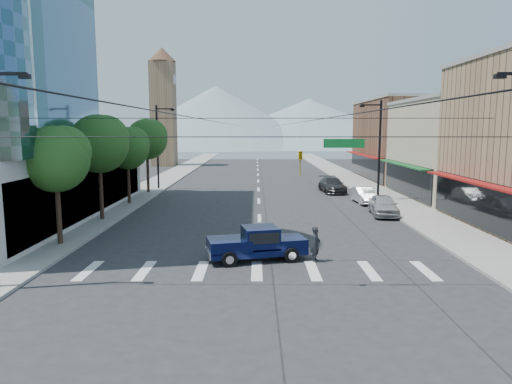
# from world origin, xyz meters

# --- Properties ---
(ground) EXTENTS (160.00, 160.00, 0.00)m
(ground) POSITION_xyz_m (0.00, 0.00, 0.00)
(ground) COLOR #28282B
(ground) RESTS_ON ground
(sidewalk_left) EXTENTS (4.00, 120.00, 0.15)m
(sidewalk_left) POSITION_xyz_m (-12.00, 40.00, 0.07)
(sidewalk_left) COLOR gray
(sidewalk_left) RESTS_ON ground
(sidewalk_right) EXTENTS (4.00, 120.00, 0.15)m
(sidewalk_right) POSITION_xyz_m (12.00, 40.00, 0.07)
(sidewalk_right) COLOR gray
(sidewalk_right) RESTS_ON ground
(shop_mid) EXTENTS (12.00, 14.00, 9.00)m
(shop_mid) POSITION_xyz_m (20.00, 24.00, 4.50)
(shop_mid) COLOR tan
(shop_mid) RESTS_ON ground
(shop_far) EXTENTS (12.00, 18.00, 10.00)m
(shop_far) POSITION_xyz_m (20.00, 40.00, 5.00)
(shop_far) COLOR brown
(shop_far) RESTS_ON ground
(clock_tower) EXTENTS (4.80, 4.80, 20.40)m
(clock_tower) POSITION_xyz_m (-16.50, 62.00, 10.64)
(clock_tower) COLOR #8C6B4C
(clock_tower) RESTS_ON ground
(mountain_left) EXTENTS (80.00, 80.00, 22.00)m
(mountain_left) POSITION_xyz_m (-15.00, 150.00, 11.00)
(mountain_left) COLOR gray
(mountain_left) RESTS_ON ground
(mountain_right) EXTENTS (90.00, 90.00, 18.00)m
(mountain_right) POSITION_xyz_m (20.00, 160.00, 9.00)
(mountain_right) COLOR gray
(mountain_right) RESTS_ON ground
(tree_near) EXTENTS (3.65, 3.64, 6.71)m
(tree_near) POSITION_xyz_m (-11.07, 6.10, 4.99)
(tree_near) COLOR black
(tree_near) RESTS_ON ground
(tree_midnear) EXTENTS (4.09, 4.09, 7.52)m
(tree_midnear) POSITION_xyz_m (-11.07, 13.10, 5.59)
(tree_midnear) COLOR black
(tree_midnear) RESTS_ON ground
(tree_midfar) EXTENTS (3.65, 3.64, 6.71)m
(tree_midfar) POSITION_xyz_m (-11.07, 20.10, 4.99)
(tree_midfar) COLOR black
(tree_midfar) RESTS_ON ground
(tree_far) EXTENTS (4.09, 4.09, 7.52)m
(tree_far) POSITION_xyz_m (-11.07, 27.10, 5.59)
(tree_far) COLOR black
(tree_far) RESTS_ON ground
(signal_rig) EXTENTS (21.80, 0.20, 9.00)m
(signal_rig) POSITION_xyz_m (0.19, -1.00, 4.64)
(signal_rig) COLOR black
(signal_rig) RESTS_ON ground
(lamp_pole_nw) EXTENTS (2.00, 0.25, 9.00)m
(lamp_pole_nw) POSITION_xyz_m (-10.67, 30.00, 4.94)
(lamp_pole_nw) COLOR black
(lamp_pole_nw) RESTS_ON ground
(lamp_pole_ne) EXTENTS (2.00, 0.25, 9.00)m
(lamp_pole_ne) POSITION_xyz_m (10.67, 22.00, 4.94)
(lamp_pole_ne) COLOR black
(lamp_pole_ne) RESTS_ON ground
(pickup_truck) EXTENTS (5.22, 2.85, 1.68)m
(pickup_truck) POSITION_xyz_m (-0.22, 3.28, 0.87)
(pickup_truck) COLOR #070D34
(pickup_truck) RESTS_ON ground
(pedestrian) EXTENTS (0.63, 0.75, 1.75)m
(pedestrian) POSITION_xyz_m (2.72, 3.02, 0.88)
(pedestrian) COLOR black
(pedestrian) RESTS_ON ground
(parked_car_near) EXTENTS (2.30, 4.76, 1.57)m
(parked_car_near) POSITION_xyz_m (9.39, 15.13, 0.78)
(parked_car_near) COLOR #AFAFB4
(parked_car_near) RESTS_ON ground
(parked_car_mid) EXTENTS (1.78, 4.32, 1.39)m
(parked_car_mid) POSITION_xyz_m (9.27, 20.95, 0.70)
(parked_car_mid) COLOR #BCBCBC
(parked_car_mid) RESTS_ON ground
(parked_car_far) EXTENTS (2.48, 5.41, 1.53)m
(parked_car_far) POSITION_xyz_m (7.60, 27.80, 0.77)
(parked_car_far) COLOR #272729
(parked_car_far) RESTS_ON ground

